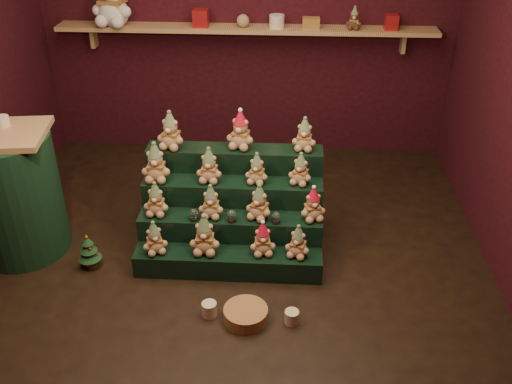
# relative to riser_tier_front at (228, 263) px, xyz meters

# --- Properties ---
(ground) EXTENTS (4.00, 4.00, 0.00)m
(ground) POSITION_rel_riser_tier_front_xyz_m (-0.01, 0.15, -0.09)
(ground) COLOR black
(ground) RESTS_ON ground
(back_wall) EXTENTS (4.00, 0.10, 2.80)m
(back_wall) POSITION_rel_riser_tier_front_xyz_m (-0.01, 2.20, 1.31)
(back_wall) COLOR black
(back_wall) RESTS_ON ground
(front_wall) EXTENTS (4.00, 0.10, 2.80)m
(front_wall) POSITION_rel_riser_tier_front_xyz_m (-0.01, -1.90, 1.31)
(front_wall) COLOR black
(front_wall) RESTS_ON ground
(back_shelf) EXTENTS (3.60, 0.26, 0.24)m
(back_shelf) POSITION_rel_riser_tier_front_xyz_m (-0.01, 2.02, 1.20)
(back_shelf) COLOR tan
(back_shelf) RESTS_ON ground
(riser_tier_front) EXTENTS (1.40, 0.22, 0.18)m
(riser_tier_front) POSITION_rel_riser_tier_front_xyz_m (0.00, 0.00, 0.00)
(riser_tier_front) COLOR black
(riser_tier_front) RESTS_ON ground
(riser_tier_midfront) EXTENTS (1.40, 0.22, 0.36)m
(riser_tier_midfront) POSITION_rel_riser_tier_front_xyz_m (0.00, 0.22, 0.09)
(riser_tier_midfront) COLOR black
(riser_tier_midfront) RESTS_ON ground
(riser_tier_midback) EXTENTS (1.40, 0.22, 0.54)m
(riser_tier_midback) POSITION_rel_riser_tier_front_xyz_m (0.00, 0.44, 0.18)
(riser_tier_midback) COLOR black
(riser_tier_midback) RESTS_ON ground
(riser_tier_back) EXTENTS (1.40, 0.22, 0.72)m
(riser_tier_back) POSITION_rel_riser_tier_front_xyz_m (0.00, 0.66, 0.27)
(riser_tier_back) COLOR black
(riser_tier_back) RESTS_ON ground
(teddy_0) EXTENTS (0.23, 0.22, 0.26)m
(teddy_0) POSITION_rel_riser_tier_front_xyz_m (-0.54, -0.01, 0.22)
(teddy_0) COLOR tan
(teddy_0) RESTS_ON riser_tier_front
(teddy_1) EXTENTS (0.22, 0.20, 0.31)m
(teddy_1) POSITION_rel_riser_tier_front_xyz_m (-0.17, 0.01, 0.25)
(teddy_1) COLOR tan
(teddy_1) RESTS_ON riser_tier_front
(teddy_2) EXTENTS (0.21, 0.20, 0.26)m
(teddy_2) POSITION_rel_riser_tier_front_xyz_m (0.26, 0.02, 0.22)
(teddy_2) COLOR tan
(teddy_2) RESTS_ON riser_tier_front
(teddy_3) EXTENTS (0.22, 0.21, 0.26)m
(teddy_3) POSITION_rel_riser_tier_front_xyz_m (0.52, 0.00, 0.22)
(teddy_3) COLOR tan
(teddy_3) RESTS_ON riser_tier_front
(teddy_4) EXTENTS (0.20, 0.18, 0.27)m
(teddy_4) POSITION_rel_riser_tier_front_xyz_m (-0.56, 0.23, 0.40)
(teddy_4) COLOR tan
(teddy_4) RESTS_ON riser_tier_midfront
(teddy_5) EXTENTS (0.20, 0.18, 0.26)m
(teddy_5) POSITION_rel_riser_tier_front_xyz_m (-0.14, 0.22, 0.40)
(teddy_5) COLOR tan
(teddy_5) RESTS_ON riser_tier_midfront
(teddy_6) EXTENTS (0.25, 0.24, 0.28)m
(teddy_6) POSITION_rel_riser_tier_front_xyz_m (0.22, 0.22, 0.41)
(teddy_6) COLOR tan
(teddy_6) RESTS_ON riser_tier_midfront
(teddy_7) EXTENTS (0.23, 0.22, 0.27)m
(teddy_7) POSITION_rel_riser_tier_front_xyz_m (0.62, 0.23, 0.40)
(teddy_7) COLOR tan
(teddy_7) RESTS_ON riser_tier_midfront
(teddy_8) EXTENTS (0.23, 0.20, 0.31)m
(teddy_8) POSITION_rel_riser_tier_front_xyz_m (-0.59, 0.43, 0.61)
(teddy_8) COLOR tan
(teddy_8) RESTS_ON riser_tier_midback
(teddy_9) EXTENTS (0.21, 0.20, 0.28)m
(teddy_9) POSITION_rel_riser_tier_front_xyz_m (-0.18, 0.44, 0.59)
(teddy_9) COLOR tan
(teddy_9) RESTS_ON riser_tier_midback
(teddy_10) EXTENTS (0.21, 0.19, 0.25)m
(teddy_10) POSITION_rel_riser_tier_front_xyz_m (0.19, 0.44, 0.57)
(teddy_10) COLOR tan
(teddy_10) RESTS_ON riser_tier_midback
(teddy_11) EXTENTS (0.22, 0.21, 0.25)m
(teddy_11) POSITION_rel_riser_tier_front_xyz_m (0.52, 0.45, 0.58)
(teddy_11) COLOR tan
(teddy_11) RESTS_ON riser_tier_midback
(teddy_12) EXTENTS (0.25, 0.24, 0.30)m
(teddy_12) POSITION_rel_riser_tier_front_xyz_m (-0.50, 0.64, 0.78)
(teddy_12) COLOR tan
(teddy_12) RESTS_ON riser_tier_back
(teddy_13) EXTENTS (0.26, 0.24, 0.31)m
(teddy_13) POSITION_rel_riser_tier_front_xyz_m (0.05, 0.68, 0.78)
(teddy_13) COLOR tan
(teddy_13) RESTS_ON riser_tier_back
(teddy_14) EXTENTS (0.21, 0.19, 0.26)m
(teddy_14) POSITION_rel_riser_tier_front_xyz_m (0.55, 0.67, 0.76)
(teddy_14) COLOR tan
(teddy_14) RESTS_ON riser_tier_back
(snow_globe_a) EXTENTS (0.07, 0.07, 0.09)m
(snow_globe_a) POSITION_rel_riser_tier_front_xyz_m (-0.27, 0.16, 0.32)
(snow_globe_a) COLOR black
(snow_globe_a) RESTS_ON riser_tier_midfront
(snow_globe_b) EXTENTS (0.07, 0.07, 0.10)m
(snow_globe_b) POSITION_rel_riser_tier_front_xyz_m (0.02, 0.16, 0.32)
(snow_globe_b) COLOR black
(snow_globe_b) RESTS_ON riser_tier_midfront
(snow_globe_c) EXTENTS (0.07, 0.07, 0.09)m
(snow_globe_c) POSITION_rel_riser_tier_front_xyz_m (0.35, 0.16, 0.32)
(snow_globe_c) COLOR black
(snow_globe_c) RESTS_ON riser_tier_midfront
(side_table) EXTENTS (0.73, 0.71, 1.02)m
(side_table) POSITION_rel_riser_tier_front_xyz_m (-1.66, 0.23, 0.41)
(side_table) COLOR tan
(side_table) RESTS_ON ground
(table_ornament) EXTENTS (0.10, 0.10, 0.08)m
(table_ornament) POSITION_rel_riser_tier_front_xyz_m (-1.66, 0.33, 0.97)
(table_ornament) COLOR beige
(table_ornament) RESTS_ON side_table
(mini_christmas_tree) EXTENTS (0.18, 0.18, 0.30)m
(mini_christmas_tree) POSITION_rel_riser_tier_front_xyz_m (-1.06, 0.01, 0.06)
(mini_christmas_tree) COLOR #402D17
(mini_christmas_tree) RESTS_ON ground
(mug_left) EXTENTS (0.10, 0.10, 0.10)m
(mug_left) POSITION_rel_riser_tier_front_xyz_m (-0.08, -0.47, -0.04)
(mug_left) COLOR beige
(mug_left) RESTS_ON ground
(mug_right) EXTENTS (0.10, 0.10, 0.10)m
(mug_right) POSITION_rel_riser_tier_front_xyz_m (0.48, -0.51, -0.04)
(mug_right) COLOR beige
(mug_right) RESTS_ON ground
(wicker_basket) EXTENTS (0.36, 0.36, 0.09)m
(wicker_basket) POSITION_rel_riser_tier_front_xyz_m (0.17, -0.50, -0.04)
(wicker_basket) COLOR #9D6F3F
(wicker_basket) RESTS_ON ground
(brown_bear) EXTENTS (0.16, 0.15, 0.20)m
(brown_bear) POSITION_rel_riser_tier_front_xyz_m (1.00, 1.99, 1.33)
(brown_bear) COLOR #4C2A19
(brown_bear) RESTS_ON back_shelf
(gift_tin_red_a) EXTENTS (0.14, 0.14, 0.16)m
(gift_tin_red_a) POSITION_rel_riser_tier_front_xyz_m (-0.43, 2.00, 1.31)
(gift_tin_red_a) COLOR maroon
(gift_tin_red_a) RESTS_ON back_shelf
(gift_tin_cream) EXTENTS (0.14, 0.14, 0.12)m
(gift_tin_cream) POSITION_rel_riser_tier_front_xyz_m (0.29, 2.00, 1.29)
(gift_tin_cream) COLOR beige
(gift_tin_cream) RESTS_ON back_shelf
(gift_tin_red_b) EXTENTS (0.12, 0.12, 0.14)m
(gift_tin_red_b) POSITION_rel_riser_tier_front_xyz_m (1.34, 2.00, 1.30)
(gift_tin_red_b) COLOR maroon
(gift_tin_red_b) RESTS_ON back_shelf
(shelf_plush_ball) EXTENTS (0.12, 0.12, 0.12)m
(shelf_plush_ball) POSITION_rel_riser_tier_front_xyz_m (-0.03, 2.00, 1.29)
(shelf_plush_ball) COLOR tan
(shelf_plush_ball) RESTS_ON back_shelf
(scarf_gift_box) EXTENTS (0.16, 0.10, 0.10)m
(scarf_gift_box) POSITION_rel_riser_tier_front_xyz_m (0.60, 2.00, 1.28)
(scarf_gift_box) COLOR #C8521C
(scarf_gift_box) RESTS_ON back_shelf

